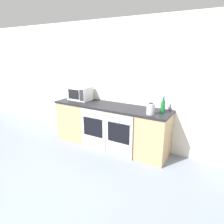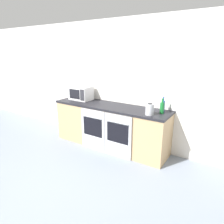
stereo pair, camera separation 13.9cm
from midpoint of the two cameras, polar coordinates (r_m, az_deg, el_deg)
ground_plane at (r=3.15m, az=-23.65°, el=-23.26°), size 16.00×16.00×0.00m
wall_back at (r=4.30m, az=0.86°, el=8.03°), size 10.00×0.06×2.60m
counter_back at (r=4.23m, az=-1.51°, el=-4.01°), size 2.50×0.65×0.91m
oven_left at (r=4.09m, az=-6.34°, el=-5.13°), size 0.57×0.06×0.86m
oven_right at (r=3.79m, az=0.87°, el=-6.86°), size 0.57×0.06×0.86m
microwave at (r=4.60m, az=-9.97°, el=5.33°), size 0.49×0.35×0.31m
bottle_blue at (r=3.77m, az=13.45°, el=1.86°), size 0.06×0.06×0.28m
bottle_green at (r=3.65m, az=13.21°, el=1.37°), size 0.07×0.07×0.27m
kettle at (r=3.52m, az=9.88°, el=0.86°), size 0.14×0.14×0.21m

